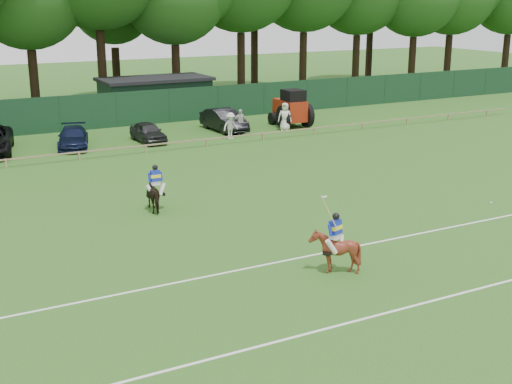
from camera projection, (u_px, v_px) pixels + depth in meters
ground at (282, 250)px, 25.25m from camera, size 160.00×160.00×0.00m
horse_dark at (156, 194)px, 29.75m from camera, size 0.91×1.77×1.45m
horse_chestnut at (335, 251)px, 22.98m from camera, size 1.59×1.69×1.53m
sedan_navy at (73, 138)px, 42.22m from camera, size 2.86×4.66×1.26m
hatch_grey at (148, 132)px, 43.92m from camera, size 1.58×3.75×1.27m
estate_black at (224, 120)px, 47.47m from camera, size 1.83×4.68×1.52m
spectator_left at (231, 126)px, 44.88m from camera, size 1.19×0.79×1.72m
spectator_mid at (240, 122)px, 45.97m from camera, size 1.10×0.62×1.78m
spectator_right at (285, 117)px, 47.50m from camera, size 1.14×1.05×1.95m
rider_dark at (156, 179)px, 29.55m from camera, size 0.94×0.40×1.41m
rider_chestnut at (336, 231)px, 22.78m from camera, size 0.98×0.53×2.05m
polo_ball at (491, 203)px, 30.88m from camera, size 0.09×0.09×0.09m
pitch_lines at (336, 283)px, 22.27m from camera, size 60.00×5.10×0.01m
pitch_rail at (130, 147)px, 40.41m from camera, size 62.10×0.10×0.50m
perimeter_fence at (89, 112)px, 47.83m from camera, size 92.08×0.08×2.50m
utility_shed at (155, 97)px, 53.00m from camera, size 8.40×4.40×3.04m
tree_row at (89, 111)px, 55.86m from camera, size 96.00×12.00×21.00m
tractor at (291, 109)px, 48.92m from camera, size 2.30×3.26×2.68m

